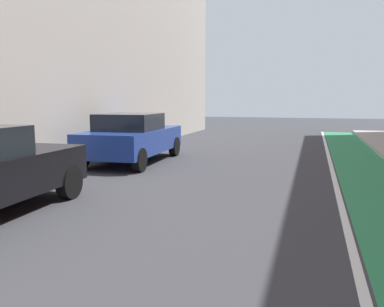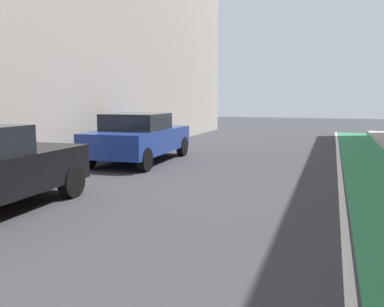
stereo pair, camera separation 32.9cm
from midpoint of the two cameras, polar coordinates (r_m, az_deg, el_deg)
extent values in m
plane|color=#38383D|center=(7.19, -2.33, -8.24)|extent=(74.75, 74.75, 0.00)
cube|color=white|center=(8.77, 18.99, -5.73)|extent=(0.12, 33.98, 0.00)
cylinder|color=black|center=(8.45, -17.99, -3.90)|extent=(0.24, 0.67, 0.66)
cube|color=navy|center=(12.85, -9.13, 1.83)|extent=(2.08, 4.42, 0.70)
cube|color=black|center=(12.61, -9.58, 4.33)|extent=(1.75, 1.89, 0.55)
cylinder|color=black|center=(14.72, -9.70, 1.18)|extent=(0.24, 0.67, 0.66)
cylinder|color=black|center=(14.09, -3.17, 1.00)|extent=(0.24, 0.67, 0.66)
cylinder|color=black|center=(11.85, -16.14, -0.57)|extent=(0.24, 0.67, 0.66)
cylinder|color=black|center=(11.07, -8.28, -0.92)|extent=(0.24, 0.67, 0.66)
camera|label=1|loc=(0.16, -91.23, -0.17)|focal=37.80mm
camera|label=2|loc=(0.16, 88.77, 0.17)|focal=37.80mm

